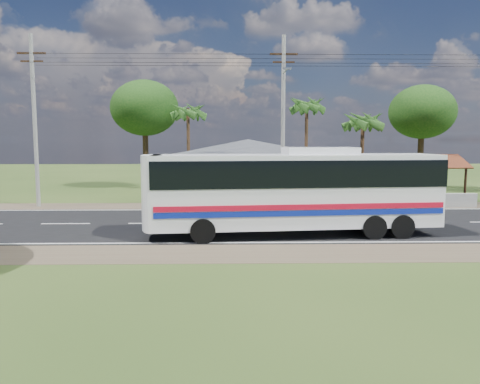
# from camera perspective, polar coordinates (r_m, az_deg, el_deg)

# --- Properties ---
(ground) EXTENTS (120.00, 120.00, 0.00)m
(ground) POSITION_cam_1_polar(r_m,az_deg,el_deg) (24.49, -0.15, -3.85)
(ground) COLOR #294017
(ground) RESTS_ON ground
(road) EXTENTS (120.00, 16.00, 0.03)m
(road) POSITION_cam_1_polar(r_m,az_deg,el_deg) (24.49, -0.15, -3.83)
(road) COLOR black
(road) RESTS_ON ground
(house) EXTENTS (12.40, 10.00, 5.00)m
(house) POSITION_cam_1_polar(r_m,az_deg,el_deg) (37.16, 1.02, 3.75)
(house) COLOR tan
(house) RESTS_ON ground
(waiting_shed) EXTENTS (5.20, 4.48, 3.35)m
(waiting_shed) POSITION_cam_1_polar(r_m,az_deg,el_deg) (35.30, 21.21, 3.32)
(waiting_shed) COLOR #362213
(waiting_shed) RESTS_ON ground
(concrete_barrier) EXTENTS (7.00, 0.30, 0.90)m
(concrete_barrier) POSITION_cam_1_polar(r_m,az_deg,el_deg) (32.44, 21.36, -0.96)
(concrete_barrier) COLOR #9E9E99
(concrete_barrier) RESTS_ON ground
(utility_poles) EXTENTS (32.80, 2.22, 11.00)m
(utility_poles) POSITION_cam_1_polar(r_m,az_deg,el_deg) (30.77, 4.66, 9.00)
(utility_poles) COLOR #9E9E99
(utility_poles) RESTS_ON ground
(palm_near) EXTENTS (2.80, 2.80, 6.70)m
(palm_near) POSITION_cam_1_polar(r_m,az_deg,el_deg) (36.51, 14.76, 8.31)
(palm_near) COLOR #47301E
(palm_near) RESTS_ON ground
(palm_mid) EXTENTS (2.80, 2.80, 8.20)m
(palm_mid) POSITION_cam_1_polar(r_m,az_deg,el_deg) (40.22, 8.14, 10.33)
(palm_mid) COLOR #47301E
(palm_mid) RESTS_ON ground
(palm_far) EXTENTS (2.80, 2.80, 7.70)m
(palm_far) POSITION_cam_1_polar(r_m,az_deg,el_deg) (40.32, -6.36, 9.66)
(palm_far) COLOR #47301E
(palm_far) RESTS_ON ground
(tree_behind_house) EXTENTS (6.00, 6.00, 9.61)m
(tree_behind_house) POSITION_cam_1_polar(r_m,az_deg,el_deg) (42.86, -11.54, 9.96)
(tree_behind_house) COLOR #47301E
(tree_behind_house) RESTS_ON ground
(tree_behind_shed) EXTENTS (5.60, 5.60, 9.02)m
(tree_behind_shed) POSITION_cam_1_polar(r_m,az_deg,el_deg) (43.40, 21.33, 9.04)
(tree_behind_shed) COLOR #47301E
(tree_behind_shed) RESTS_ON ground
(coach_bus) EXTENTS (13.13, 3.94, 4.02)m
(coach_bus) POSITION_cam_1_polar(r_m,az_deg,el_deg) (21.31, 6.88, 0.80)
(coach_bus) COLOR white
(coach_bus) RESTS_ON ground
(motorcycle) EXTENTS (1.59, 0.76, 0.80)m
(motorcycle) POSITION_cam_1_polar(r_m,az_deg,el_deg) (29.25, 1.28, -1.38)
(motorcycle) COLOR black
(motorcycle) RESTS_ON ground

